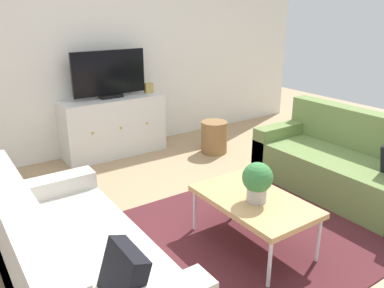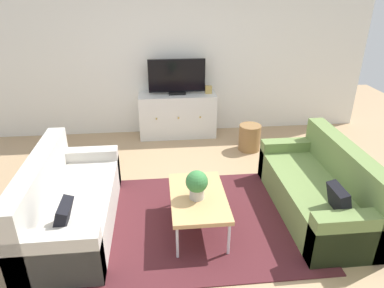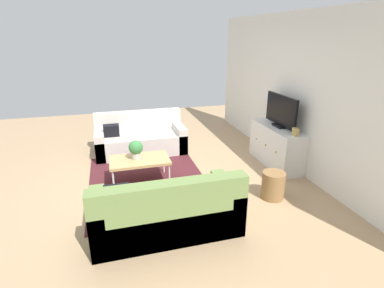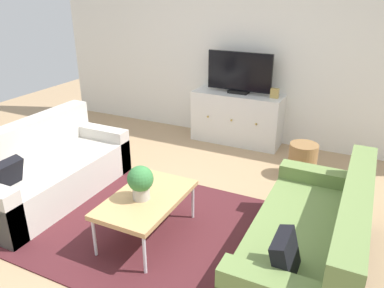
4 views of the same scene
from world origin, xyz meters
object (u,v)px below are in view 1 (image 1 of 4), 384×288
at_px(flat_screen_tv, 109,74).
at_px(wicker_basket, 214,137).
at_px(potted_plant, 257,180).
at_px(mantel_clock, 149,88).
at_px(coffee_table, 254,202).
at_px(couch_left_side, 67,269).
at_px(tv_console, 114,126).
at_px(couch_right_side, 349,167).

xyz_separation_m(flat_screen_tv, wicker_basket, (1.09, -0.70, -0.82)).
xyz_separation_m(potted_plant, mantel_clock, (0.49, 2.58, 0.21)).
bearing_deg(wicker_basket, coffee_table, -119.30).
relative_size(couch_left_side, tv_console, 1.39).
bearing_deg(coffee_table, tv_console, 91.20).
height_order(potted_plant, flat_screen_tv, flat_screen_tv).
distance_m(tv_console, mantel_clock, 0.68).
bearing_deg(tv_console, flat_screen_tv, 90.00).
height_order(coffee_table, flat_screen_tv, flat_screen_tv).
relative_size(couch_right_side, mantel_clock, 13.78).
bearing_deg(coffee_table, potted_plant, -113.65).
relative_size(coffee_table, flat_screen_tv, 1.03).
relative_size(tv_console, mantel_clock, 9.90).
bearing_deg(flat_screen_tv, wicker_basket, -32.80).
bearing_deg(mantel_clock, coffee_table, -100.50).
distance_m(couch_right_side, mantel_clock, 2.63).
xyz_separation_m(couch_left_side, mantel_clock, (1.88, 2.37, 0.53)).
xyz_separation_m(coffee_table, tv_console, (-0.05, 2.54, -0.02)).
xyz_separation_m(couch_left_side, couch_right_side, (2.87, 0.00, 0.00)).
distance_m(coffee_table, wicker_basket, 2.13).
distance_m(potted_plant, wicker_basket, 2.21).
bearing_deg(wicker_basket, flat_screen_tv, 147.20).
bearing_deg(flat_screen_tv, couch_left_side, -119.52).
height_order(tv_console, mantel_clock, mantel_clock).
bearing_deg(tv_console, couch_left_side, -119.72).
height_order(couch_left_side, coffee_table, couch_left_side).
distance_m(couch_left_side, wicker_basket, 2.98).
xyz_separation_m(coffee_table, wicker_basket, (1.04, 1.85, -0.18)).
distance_m(potted_plant, mantel_clock, 2.64).
xyz_separation_m(couch_right_side, coffee_table, (-1.46, -0.16, 0.12)).
bearing_deg(couch_right_side, couch_left_side, 180.00).
distance_m(flat_screen_tv, mantel_clock, 0.57).
bearing_deg(couch_right_side, coffee_table, -173.65).
bearing_deg(tv_console, wicker_basket, -32.05).
bearing_deg(mantel_clock, wicker_basket, -50.23).
bearing_deg(tv_console, potted_plant, -89.25).
distance_m(coffee_table, tv_console, 2.54).
height_order(tv_console, wicker_basket, tv_console).
distance_m(couch_left_side, mantel_clock, 3.07).
height_order(couch_left_side, tv_console, couch_left_side).
xyz_separation_m(couch_right_side, wicker_basket, (-0.42, 1.69, -0.07)).
relative_size(couch_right_side, tv_console, 1.39).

